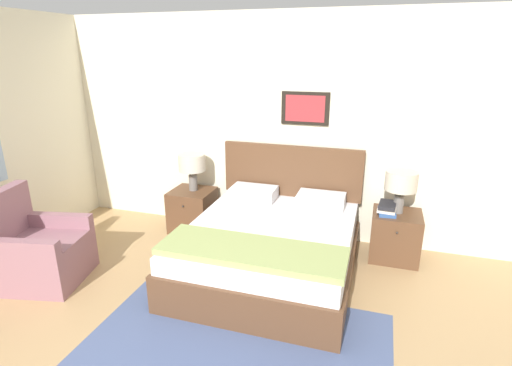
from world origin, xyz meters
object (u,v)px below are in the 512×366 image
bed (271,246)px  table_lamp_near_window (192,164)px  nightstand_near_window (193,210)px  nightstand_by_door (395,236)px  table_lamp_by_door (401,183)px  armchair (37,252)px

bed → table_lamp_near_window: bed is taller
nightstand_near_window → nightstand_by_door: (2.42, 0.00, 0.00)m
bed → nightstand_by_door: size_ratio=3.65×
nightstand_near_window → table_lamp_by_door: table_lamp_by_door is taller
table_lamp_near_window → nightstand_by_door: bearing=-0.6°
table_lamp_near_window → bed: bearing=-31.2°
armchair → nightstand_near_window: (0.93, 1.52, -0.04)m
armchair → table_lamp_by_door: bearing=102.5°
bed → nightstand_near_window: bearing=149.9°
bed → nightstand_by_door: (1.21, 0.70, -0.03)m
nightstand_near_window → table_lamp_near_window: 0.60m
table_lamp_by_door → armchair: bearing=-155.2°
nightstand_near_window → table_lamp_near_window: size_ratio=1.14×
armchair → table_lamp_by_door: table_lamp_by_door is taller
nightstand_near_window → table_lamp_near_window: (0.01, 0.03, 0.60)m
nightstand_near_window → nightstand_by_door: bearing=0.0°
armchair → table_lamp_near_window: size_ratio=2.01×
bed → armchair: 2.29m
bed → nightstand_near_window: size_ratio=3.65×
armchair → table_lamp_near_window: (0.94, 1.55, 0.56)m
nightstand_by_door → nightstand_near_window: bearing=180.0°
nightstand_by_door → table_lamp_by_door: table_lamp_by_door is taller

